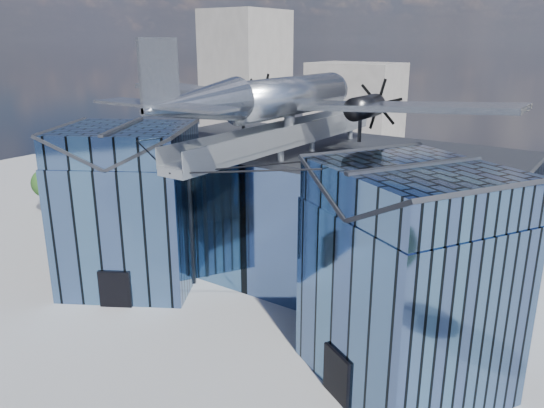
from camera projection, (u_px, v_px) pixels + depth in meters
The scene contains 5 objects.
ground_plane at pixel (255, 314), 35.25m from camera, with size 120.00×120.00×0.00m, color gray.
museum at pixel (302, 213), 38.19m from camera, with size 32.88×24.50×17.60m.
bg_towers at pixel (486, 98), 71.17m from camera, with size 77.00×24.50×26.00m.
tree_plaza_w at pixel (86, 215), 44.97m from camera, with size 3.83×3.83×4.88m.
tree_side_w at pixel (47, 183), 55.05m from camera, with size 3.95×3.95×4.78m.
Camera 1 is at (18.84, -25.26, 17.47)m, focal length 35.00 mm.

